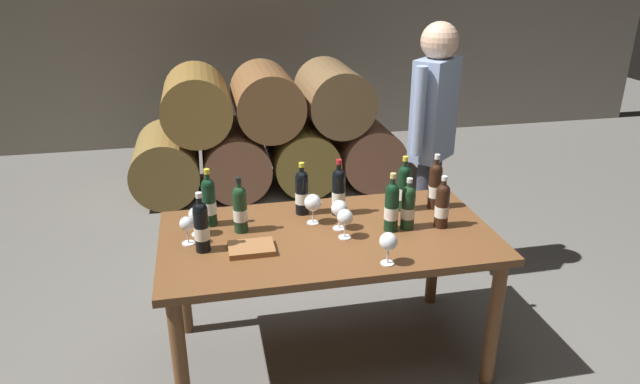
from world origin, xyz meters
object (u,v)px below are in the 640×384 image
(wine_bottle_8, at_px, (339,191))
(wine_glass_5, at_px, (196,215))
(wine_bottle_4, at_px, (240,208))
(wine_bottle_3, at_px, (408,207))
(tasting_notebook, at_px, (251,248))
(wine_glass_3, at_px, (187,225))
(wine_bottle_2, at_px, (392,206))
(wine_glass_2, at_px, (339,209))
(wine_glass_4, at_px, (345,218))
(wine_bottle_9, at_px, (404,187))
(wine_bottle_7, at_px, (302,192))
(dining_table, at_px, (328,249))
(wine_glass_0, at_px, (388,242))
(wine_bottle_1, at_px, (201,226))
(wine_glass_1, at_px, (313,203))
(wine_bottle_6, at_px, (209,201))
(wine_bottle_0, at_px, (435,185))
(sommelier_presenting, at_px, (433,130))
(wine_bottle_5, at_px, (442,205))

(wine_bottle_8, relative_size, wine_glass_5, 2.07)
(wine_bottle_4, bearing_deg, wine_bottle_3, -9.32)
(tasting_notebook, bearing_deg, wine_glass_3, 154.66)
(wine_bottle_2, bearing_deg, wine_glass_2, 164.81)
(wine_bottle_3, xyz_separation_m, wine_glass_4, (-0.35, -0.04, -0.01))
(wine_glass_2, bearing_deg, wine_bottle_9, 21.82)
(wine_bottle_2, distance_m, wine_bottle_7, 0.51)
(wine_bottle_9, bearing_deg, dining_table, -156.41)
(wine_bottle_9, distance_m, wine_glass_0, 0.63)
(wine_bottle_1, xyz_separation_m, wine_glass_4, (0.70, -0.01, -0.02))
(wine_bottle_7, relative_size, tasting_notebook, 1.35)
(wine_bottle_1, relative_size, tasting_notebook, 1.38)
(tasting_notebook, bearing_deg, wine_bottle_2, 6.12)
(wine_bottle_2, distance_m, wine_glass_1, 0.41)
(dining_table, xyz_separation_m, wine_bottle_9, (0.47, 0.21, 0.23))
(wine_bottle_4, bearing_deg, wine_glass_1, 2.67)
(dining_table, relative_size, wine_glass_1, 10.34)
(wine_bottle_6, height_order, wine_glass_2, wine_bottle_6)
(wine_bottle_0, distance_m, wine_bottle_9, 0.18)
(tasting_notebook, height_order, sommelier_presenting, sommelier_presenting)
(wine_bottle_4, relative_size, wine_glass_3, 2.05)
(dining_table, relative_size, wine_bottle_9, 5.41)
(wine_bottle_1, bearing_deg, wine_glass_2, 7.72)
(sommelier_presenting, bearing_deg, wine_glass_0, -120.49)
(wine_bottle_3, bearing_deg, wine_glass_5, 172.36)
(wine_bottle_0, bearing_deg, wine_bottle_9, 177.57)
(wine_bottle_8, bearing_deg, wine_bottle_4, -169.27)
(dining_table, height_order, wine_glass_0, wine_glass_0)
(wine_glass_5, bearing_deg, wine_bottle_0, 3.20)
(wine_bottle_0, bearing_deg, wine_bottle_3, -137.46)
(wine_bottle_3, relative_size, wine_glass_4, 1.79)
(wine_bottle_3, distance_m, wine_bottle_4, 0.86)
(wine_glass_3, distance_m, sommelier_presenting, 1.72)
(wine_bottle_7, relative_size, sommelier_presenting, 0.17)
(wine_bottle_6, xyz_separation_m, wine_bottle_8, (0.69, -0.01, 0.00))
(wine_bottle_6, xyz_separation_m, wine_glass_0, (0.79, -0.59, -0.02))
(wine_glass_0, bearing_deg, wine_glass_5, 150.56)
(wine_bottle_2, relative_size, wine_glass_0, 1.98)
(wine_glass_4, bearing_deg, wine_glass_1, 121.84)
(dining_table, xyz_separation_m, tasting_notebook, (-0.40, -0.10, 0.11))
(wine_bottle_5, xyz_separation_m, wine_glass_4, (-0.52, -0.02, -0.01))
(wine_glass_3, distance_m, wine_glass_4, 0.78)
(wine_bottle_6, bearing_deg, wine_bottle_7, 4.61)
(wine_bottle_4, bearing_deg, wine_glass_4, -19.85)
(wine_bottle_7, bearing_deg, wine_glass_1, -75.67)
(wine_bottle_6, distance_m, wine_glass_2, 0.68)
(wine_bottle_3, distance_m, wine_bottle_5, 0.18)
(wine_bottle_5, xyz_separation_m, wine_bottle_8, (-0.49, 0.26, 0.01))
(wine_bottle_2, relative_size, wine_bottle_3, 1.13)
(wine_bottle_3, bearing_deg, wine_bottle_8, 141.99)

